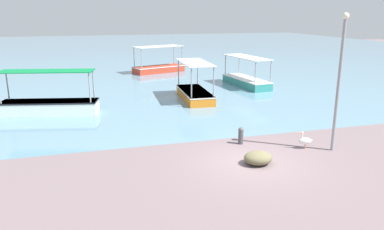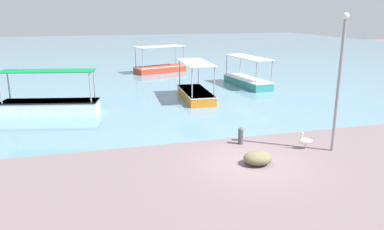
# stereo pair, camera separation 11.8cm
# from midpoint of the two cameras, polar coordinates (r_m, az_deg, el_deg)

# --- Properties ---
(ground) EXTENTS (120.00, 120.00, 0.00)m
(ground) POSITION_cam_midpoint_polar(r_m,az_deg,el_deg) (15.61, 9.08, -7.05)
(ground) COLOR slate
(harbor_water) EXTENTS (110.00, 90.00, 0.00)m
(harbor_water) POSITION_cam_midpoint_polar(r_m,az_deg,el_deg) (61.67, -9.86, 9.61)
(harbor_water) COLOR #6891A7
(harbor_water) RESTS_ON ground
(fishing_boat_far_right) EXTENTS (5.55, 3.45, 2.64)m
(fishing_boat_far_right) POSITION_cam_midpoint_polar(r_m,az_deg,el_deg) (38.69, -4.79, 7.27)
(fishing_boat_far_right) COLOR #C13C26
(fishing_boat_far_right) RESTS_ON harbor_water
(fishing_boat_outer) EXTENTS (2.28, 5.62, 2.41)m
(fishing_boat_outer) POSITION_cam_midpoint_polar(r_m,az_deg,el_deg) (31.46, 8.53, 5.29)
(fishing_boat_outer) COLOR teal
(fishing_boat_outer) RESTS_ON harbor_water
(fishing_boat_near_right) EXTENTS (5.82, 2.63, 2.63)m
(fishing_boat_near_right) POSITION_cam_midpoint_polar(r_m,az_deg,el_deg) (23.93, -20.63, 1.48)
(fishing_boat_near_right) COLOR white
(fishing_boat_near_right) RESTS_ON harbor_water
(fishing_boat_far_left) EXTENTS (2.08, 5.09, 2.62)m
(fishing_boat_far_left) POSITION_cam_midpoint_polar(r_m,az_deg,el_deg) (26.26, 0.67, 3.49)
(fishing_boat_far_left) COLOR orange
(fishing_boat_far_left) RESTS_ON harbor_water
(pelican) EXTENTS (0.80, 0.41, 0.80)m
(pelican) POSITION_cam_midpoint_polar(r_m,az_deg,el_deg) (17.46, 17.03, -3.78)
(pelican) COLOR #E0997A
(pelican) RESTS_ON ground
(lamp_post) EXTENTS (0.28, 0.28, 5.90)m
(lamp_post) POSITION_cam_midpoint_polar(r_m,az_deg,el_deg) (16.97, 21.75, 5.50)
(lamp_post) COLOR gray
(lamp_post) RESTS_ON ground
(mooring_bollard) EXTENTS (0.25, 0.25, 0.80)m
(mooring_bollard) POSITION_cam_midpoint_polar(r_m,az_deg,el_deg) (17.45, 7.63, -3.06)
(mooring_bollard) COLOR #47474C
(mooring_bollard) RESTS_ON ground
(net_pile) EXTENTS (1.17, 0.99, 0.53)m
(net_pile) POSITION_cam_midpoint_polar(r_m,az_deg,el_deg) (15.32, 10.19, -6.48)
(net_pile) COLOR #6B6545
(net_pile) RESTS_ON ground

